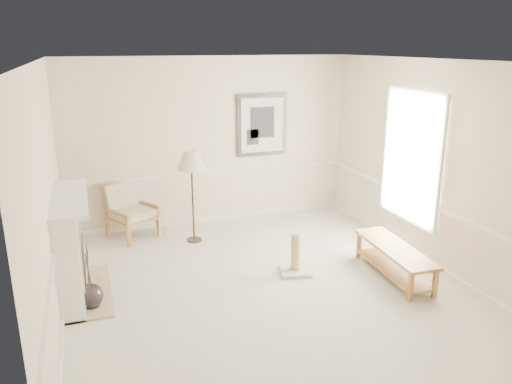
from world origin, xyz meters
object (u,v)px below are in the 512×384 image
Objects in this scene: armchair at (128,208)px; floor_lamp at (191,162)px; scratching_post at (295,260)px; floor_vase at (91,296)px; bench at (394,257)px.

armchair is 0.64× the size of floor_lamp.
floor_lamp reaches higher than scratching_post.
floor_vase is 2.44m from armchair.
floor_vase is 2.65m from floor_lamp.
bench is 2.60× the size of scratching_post.
armchair is (0.68, 2.32, 0.32)m from floor_vase.
floor_vase is 1.43× the size of scratching_post.
scratching_post is at bearing 2.01° from floor_vase.
scratching_post is at bearing -77.57° from armchair.
floor_vase is at bearing -136.48° from armchair.
armchair reaches higher than floor_vase.
floor_lamp reaches higher than armchair.
scratching_post is (2.73, 0.10, 0.03)m from floor_vase.
scratching_post reaches higher than bench.
floor_vase reaches higher than bench.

